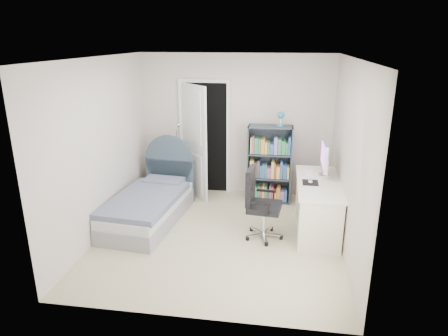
# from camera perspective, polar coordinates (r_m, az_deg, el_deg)

# --- Properties ---
(room_shell) EXTENTS (3.50, 3.70, 2.60)m
(room_shell) POSITION_cam_1_polar(r_m,az_deg,el_deg) (5.40, -0.71, 2.12)
(room_shell) COLOR tan
(room_shell) RESTS_ON ground
(door) EXTENTS (0.92, 0.64, 2.06)m
(door) POSITION_cam_1_polar(r_m,az_deg,el_deg) (7.07, -3.74, 4.14)
(door) COLOR black
(door) RESTS_ON ground
(bed) EXTENTS (1.06, 1.97, 1.17)m
(bed) POSITION_cam_1_polar(r_m,az_deg,el_deg) (6.37, -10.48, -5.06)
(bed) COLOR gray
(bed) RESTS_ON ground
(nightstand) EXTENTS (0.40, 0.40, 0.59)m
(nightstand) POSITION_cam_1_polar(r_m,az_deg,el_deg) (7.43, -8.87, -0.58)
(nightstand) COLOR tan
(nightstand) RESTS_ON ground
(floor_lamp) EXTENTS (0.19, 0.19, 1.34)m
(floor_lamp) POSITION_cam_1_polar(r_m,az_deg,el_deg) (7.25, -6.52, 0.37)
(floor_lamp) COLOR silver
(floor_lamp) RESTS_ON ground
(bookcase) EXTENTS (0.75, 0.32, 1.59)m
(bookcase) POSITION_cam_1_polar(r_m,az_deg,el_deg) (6.91, 6.49, 0.20)
(bookcase) COLOR #354048
(bookcase) RESTS_ON ground
(desk) EXTENTS (0.62, 1.55, 1.27)m
(desk) POSITION_cam_1_polar(r_m,az_deg,el_deg) (6.07, 13.17, -4.93)
(desk) COLOR #F1E7CA
(desk) RESTS_ON ground
(office_chair) EXTENTS (0.54, 0.56, 1.03)m
(office_chair) POSITION_cam_1_polar(r_m,az_deg,el_deg) (5.64, 4.99, -4.60)
(office_chair) COLOR silver
(office_chair) RESTS_ON ground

